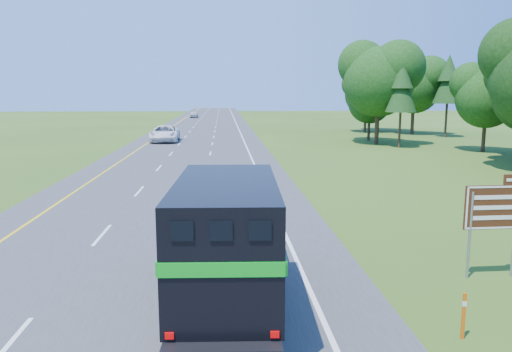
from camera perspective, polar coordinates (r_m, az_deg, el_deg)
The scene contains 7 objects.
road at distance 59.00m, azimuth -6.74°, elevation 3.94°, with size 15.00×260.00×0.04m, color #38383A.
lane_markings at distance 59.00m, azimuth -6.74°, elevation 3.96°, with size 11.15×260.00×0.01m.
horse_truck at distance 13.14m, azimuth -3.29°, elevation -7.09°, with size 2.76×7.98×3.49m.
white_suv at distance 59.12m, azimuth -10.37°, elevation 4.80°, with size 3.13×6.79×1.89m, color white.
far_car at distance 115.91m, azimuth -7.10°, elevation 7.01°, with size 1.81×4.50×1.53m, color #B3B4BA.
exit_sign at distance 16.84m, azimuth 25.67°, elevation -3.66°, with size 1.91×0.13×3.23m.
delineator at distance 12.87m, azimuth 22.64°, elevation -14.40°, with size 0.09×0.05×1.12m.
Camera 1 is at (3.05, -8.65, 5.65)m, focal length 35.00 mm.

